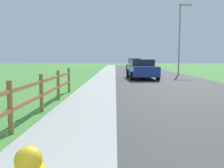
% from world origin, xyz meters
% --- Properties ---
extents(ground_plane, '(120.00, 120.00, 0.00)m').
position_xyz_m(ground_plane, '(0.00, 25.00, 0.00)').
color(ground_plane, '#49883A').
extents(road_asphalt, '(7.00, 66.00, 0.01)m').
position_xyz_m(road_asphalt, '(3.50, 27.00, 0.00)').
color(road_asphalt, '#3B3B3B').
rests_on(road_asphalt, ground).
extents(curb_concrete, '(6.00, 66.00, 0.01)m').
position_xyz_m(curb_concrete, '(-3.00, 27.00, 0.00)').
color(curb_concrete, '#A2A6A3').
rests_on(curb_concrete, ground).
extents(grass_verge, '(5.00, 66.00, 0.00)m').
position_xyz_m(grass_verge, '(-4.50, 27.00, 0.01)').
color(grass_verge, '#49883A').
rests_on(grass_verge, ground).
extents(rail_fence, '(0.11, 10.90, 1.14)m').
position_xyz_m(rail_fence, '(-2.23, 5.96, 0.66)').
color(rail_fence, olive).
rests_on(rail_fence, ground).
extents(parked_suv_blue, '(2.31, 4.86, 1.53)m').
position_xyz_m(parked_suv_blue, '(2.09, 19.43, 0.78)').
color(parked_suv_blue, navy).
rests_on(parked_suv_blue, ground).
extents(parked_car_beige, '(2.32, 4.78, 1.43)m').
position_xyz_m(parked_car_beige, '(2.54, 27.30, 0.72)').
color(parked_car_beige, '#C6B793').
rests_on(parked_car_beige, ground).
extents(parked_car_white, '(2.07, 4.42, 1.63)m').
position_xyz_m(parked_car_white, '(2.65, 34.86, 0.83)').
color(parked_car_white, white).
rests_on(parked_car_white, ground).
extents(street_lamp, '(1.17, 0.20, 6.98)m').
position_xyz_m(street_lamp, '(6.44, 24.53, 4.10)').
color(street_lamp, gray).
rests_on(street_lamp, ground).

